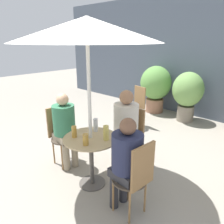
# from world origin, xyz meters

# --- Properties ---
(ground_plane) EXTENTS (20.00, 20.00, 0.00)m
(ground_plane) POSITION_xyz_m (0.00, 0.00, 0.00)
(ground_plane) COLOR gray
(storefront_wall) EXTENTS (10.00, 0.06, 3.00)m
(storefront_wall) POSITION_xyz_m (0.00, 3.76, 1.50)
(storefront_wall) COLOR #4C5666
(storefront_wall) RESTS_ON ground_plane
(cafe_table_near) EXTENTS (0.71, 0.71, 0.70)m
(cafe_table_near) POSITION_xyz_m (0.05, 0.05, 0.54)
(cafe_table_near) COLOR #514C47
(cafe_table_near) RESTS_ON ground_plane
(bistro_chair_0) EXTENTS (0.40, 0.40, 0.92)m
(bistro_chair_0) POSITION_xyz_m (0.84, -0.00, 0.54)
(bistro_chair_0) COLOR #42382D
(bistro_chair_0) RESTS_ON ground_plane
(bistro_chair_1) EXTENTS (0.40, 0.40, 0.92)m
(bistro_chair_1) POSITION_xyz_m (0.11, 0.84, 0.54)
(bistro_chair_1) COLOR #42382D
(bistro_chair_1) RESTS_ON ground_plane
(bistro_chair_2) EXTENTS (0.40, 0.40, 0.92)m
(bistro_chair_2) POSITION_xyz_m (-0.73, 0.10, 0.54)
(bistro_chair_2) COLOR #42382D
(bistro_chair_2) RESTS_ON ground_plane
(bistro_chair_3) EXTENTS (0.40, 0.42, 0.92)m
(bistro_chair_3) POSITION_xyz_m (-0.78, 2.12, 0.54)
(bistro_chair_3) COLOR #42382D
(bistro_chair_3) RESTS_ON ground_plane
(seated_person_0) EXTENTS (0.36, 0.34, 1.15)m
(seated_person_0) POSITION_xyz_m (0.69, 0.01, 0.68)
(seated_person_0) COLOR #2D2D33
(seated_person_0) RESTS_ON ground_plane
(seated_person_1) EXTENTS (0.37, 0.38, 1.23)m
(seated_person_1) POSITION_xyz_m (0.10, 0.69, 0.72)
(seated_person_1) COLOR gray
(seated_person_1) RESTS_ON ground_plane
(seated_person_2) EXTENTS (0.34, 0.33, 1.17)m
(seated_person_2) POSITION_xyz_m (-0.58, 0.09, 0.69)
(seated_person_2) COLOR gray
(seated_person_2) RESTS_ON ground_plane
(beer_glass_0) EXTENTS (0.07, 0.07, 0.14)m
(beer_glass_0) POSITION_xyz_m (0.17, -0.13, 0.77)
(beer_glass_0) COLOR #B28433
(beer_glass_0) RESTS_ON cafe_table_near
(beer_glass_1) EXTENTS (0.07, 0.07, 0.19)m
(beer_glass_1) POSITION_xyz_m (0.25, 0.14, 0.80)
(beer_glass_1) COLOR #DBC65B
(beer_glass_1) RESTS_ON cafe_table_near
(beer_glass_2) EXTENTS (0.06, 0.06, 0.18)m
(beer_glass_2) POSITION_xyz_m (-0.05, 0.23, 0.79)
(beer_glass_2) COLOR silver
(beer_glass_2) RESTS_ON cafe_table_near
(beer_glass_3) EXTENTS (0.07, 0.07, 0.15)m
(beer_glass_3) POSITION_xyz_m (-0.11, -0.09, 0.78)
(beer_glass_3) COLOR #B28433
(beer_glass_3) RESTS_ON cafe_table_near
(potted_plant_0) EXTENTS (0.81, 0.81, 1.24)m
(potted_plant_0) POSITION_xyz_m (-1.08, 3.34, 0.72)
(potted_plant_0) COLOR #93664C
(potted_plant_0) RESTS_ON ground_plane
(potted_plant_1) EXTENTS (0.72, 0.72, 1.19)m
(potted_plant_1) POSITION_xyz_m (-0.14, 3.25, 0.71)
(potted_plant_1) COLOR slate
(potted_plant_1) RESTS_ON ground_plane
(umbrella) EXTENTS (1.70, 1.70, 2.15)m
(umbrella) POSITION_xyz_m (0.05, 0.05, 2.00)
(umbrella) COLOR silver
(umbrella) RESTS_ON ground_plane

